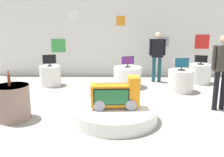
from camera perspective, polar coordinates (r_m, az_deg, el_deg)
ground_plane at (r=5.67m, az=3.01°, el=-8.26°), size 30.00×30.00×0.00m
back_wall_display at (r=9.56m, az=2.03°, el=10.18°), size 10.28×0.13×3.18m
main_display_pedestal at (r=5.30m, az=0.66°, el=-8.22°), size 1.82×1.82×0.28m
novelty_firetruck_tv at (r=5.16m, az=0.89°, el=-3.94°), size 1.03×0.45×0.68m
display_pedestal_left_rear at (r=7.91m, az=3.63°, el=0.35°), size 0.90×0.90×0.65m
tv_on_left_rear at (r=7.81m, az=3.68°, el=4.05°), size 0.39×0.19×0.35m
display_pedestal_center_rear at (r=7.67m, az=15.68°, el=-0.53°), size 0.76×0.76×0.65m
tv_on_center_rear at (r=7.56m, az=15.93°, el=3.35°), size 0.46×0.23×0.39m
display_pedestal_right_rear at (r=8.92m, az=19.77°, el=1.04°), size 0.73×0.73×0.65m
tv_on_right_rear at (r=8.84m, az=20.02°, el=4.09°), size 0.40×0.24×0.31m
display_pedestal_far_right at (r=8.33m, az=-14.16°, el=0.61°), size 0.68×0.68×0.65m
tv_on_far_right at (r=8.23m, az=-14.38°, el=4.24°), size 0.42×0.17×0.37m
side_table_round at (r=5.68m, az=-22.07°, el=-5.12°), size 0.74×0.74×0.75m
bottle_on_side_table at (r=5.54m, az=-22.86°, el=-0.29°), size 0.06×0.06×0.32m
shopper_browsing_near_truck at (r=6.23m, az=24.20°, el=2.51°), size 0.54×0.29×1.77m
shopper_browsing_rear at (r=8.64m, az=10.49°, el=5.84°), size 0.56×0.20×1.72m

